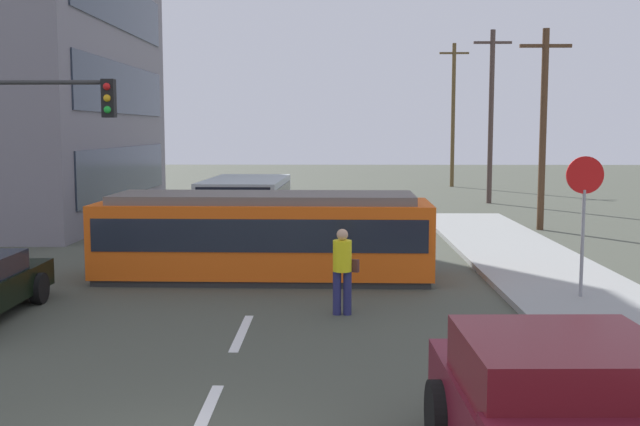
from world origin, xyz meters
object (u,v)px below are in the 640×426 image
(utility_pole_distant, at_px, (453,113))
(city_bus, at_px, (246,204))
(pedestrian_crossing, at_px, (343,266))
(traffic_light_mast, at_px, (34,137))
(streetcar_tram, at_px, (265,234))
(utility_pole_far, at_px, (491,114))
(stop_sign, at_px, (584,197))
(utility_pole_mid, at_px, (543,125))

(utility_pole_distant, bearing_deg, city_bus, -114.78)
(pedestrian_crossing, distance_m, traffic_light_mast, 7.64)
(streetcar_tram, distance_m, pedestrian_crossing, 4.05)
(traffic_light_mast, bearing_deg, utility_pole_far, 54.65)
(stop_sign, bearing_deg, city_bus, 129.47)
(city_bus, bearing_deg, utility_pole_distant, 65.22)
(pedestrian_crossing, height_order, traffic_light_mast, traffic_light_mast)
(pedestrian_crossing, height_order, stop_sign, stop_sign)
(traffic_light_mast, bearing_deg, utility_pole_mid, 36.07)
(pedestrian_crossing, relative_size, utility_pole_distant, 0.19)
(traffic_light_mast, height_order, utility_pole_mid, utility_pole_mid)
(city_bus, relative_size, traffic_light_mast, 1.11)
(utility_pole_mid, bearing_deg, utility_pole_distant, 89.86)
(pedestrian_crossing, distance_m, utility_pole_distant, 34.14)
(streetcar_tram, height_order, utility_pole_far, utility_pole_far)
(utility_pole_distant, bearing_deg, streetcar_tram, -107.09)
(pedestrian_crossing, height_order, utility_pole_distant, utility_pole_distant)
(streetcar_tram, relative_size, utility_pole_mid, 1.12)
(streetcar_tram, height_order, city_bus, streetcar_tram)
(utility_pole_mid, height_order, utility_pole_distant, utility_pole_distant)
(traffic_light_mast, bearing_deg, utility_pole_distant, 65.39)
(utility_pole_mid, bearing_deg, utility_pole_far, 88.94)
(traffic_light_mast, distance_m, utility_pole_distant, 33.81)
(streetcar_tram, relative_size, pedestrian_crossing, 4.74)
(stop_sign, xyz_separation_m, utility_pole_far, (2.48, 21.39, 2.11))
(streetcar_tram, bearing_deg, traffic_light_mast, -166.71)
(pedestrian_crossing, bearing_deg, city_bus, 105.93)
(city_bus, distance_m, utility_pole_distant, 24.90)
(city_bus, xyz_separation_m, traffic_light_mast, (-3.74, -8.33, 2.29))
(traffic_light_mast, distance_m, utility_pole_far, 24.57)
(city_bus, xyz_separation_m, utility_pole_mid, (10.29, 1.88, 2.60))
(city_bus, bearing_deg, utility_pole_mid, 10.38)
(utility_pole_distant, bearing_deg, utility_pole_mid, -90.14)
(utility_pole_mid, bearing_deg, pedestrian_crossing, -119.69)
(utility_pole_far, height_order, utility_pole_distant, utility_pole_distant)
(traffic_light_mast, height_order, utility_pole_distant, utility_pole_distant)
(stop_sign, height_order, utility_pole_far, utility_pole_far)
(traffic_light_mast, xyz_separation_m, utility_pole_distant, (14.07, 30.72, 1.19))
(streetcar_tram, relative_size, utility_pole_distant, 0.90)
(utility_pole_mid, distance_m, utility_pole_distant, 20.52)
(city_bus, xyz_separation_m, stop_sign, (7.99, -9.70, 1.10))
(utility_pole_far, bearing_deg, city_bus, -131.83)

